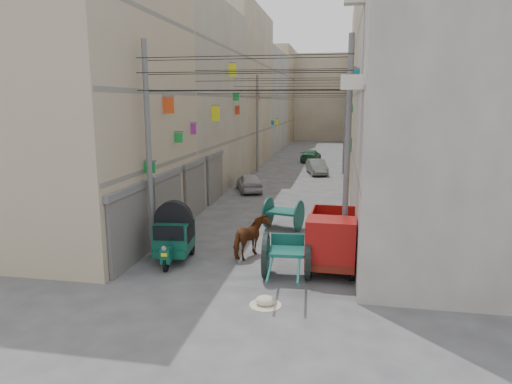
% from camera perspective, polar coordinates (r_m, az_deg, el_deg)
% --- Properties ---
extents(ground, '(140.00, 140.00, 0.00)m').
position_cam_1_polar(ground, '(11.86, -7.85, -18.21)').
color(ground, '#454547').
rests_on(ground, ground).
extents(building_row_left, '(8.00, 62.00, 14.00)m').
position_cam_1_polar(building_row_left, '(45.36, -3.97, 11.96)').
color(building_row_left, tan).
rests_on(building_row_left, ground).
extents(building_row_right, '(8.00, 62.00, 14.00)m').
position_cam_1_polar(building_row_right, '(44.14, 16.99, 11.53)').
color(building_row_right, '#ABA5A0').
rests_on(building_row_right, ground).
extents(end_cap_building, '(22.00, 10.00, 13.00)m').
position_cam_1_polar(end_cap_building, '(75.85, 8.27, 11.56)').
color(end_cap_building, '#B4A68E').
rests_on(end_cap_building, ground).
extents(shutters_left, '(0.18, 14.40, 2.88)m').
position_cam_1_polar(shutters_left, '(21.86, -9.12, -0.34)').
color(shutters_left, '#47474C').
rests_on(shutters_left, ground).
extents(signboards, '(8.22, 40.52, 5.67)m').
position_cam_1_polar(signboards, '(31.70, 4.49, 6.84)').
color(signboards, '#0C7D8C').
rests_on(signboards, ground).
extents(ac_units, '(0.70, 6.55, 3.35)m').
position_cam_1_polar(ac_units, '(17.52, 11.90, 16.29)').
color(ac_units, silver).
rests_on(ac_units, ground).
extents(utility_poles, '(7.40, 22.20, 8.00)m').
position_cam_1_polar(utility_poles, '(27.05, 3.44, 7.32)').
color(utility_poles, slate).
rests_on(utility_poles, ground).
extents(overhead_cables, '(7.40, 22.52, 1.12)m').
position_cam_1_polar(overhead_cables, '(24.43, 2.72, 13.42)').
color(overhead_cables, black).
rests_on(overhead_cables, ground).
extents(auto_rickshaw, '(1.58, 2.49, 1.71)m').
position_cam_1_polar(auto_rickshaw, '(17.25, -10.22, -5.15)').
color(auto_rickshaw, black).
rests_on(auto_rickshaw, ground).
extents(tonga_cart, '(1.67, 3.44, 1.52)m').
position_cam_1_polar(tonga_cart, '(15.34, 3.86, -7.91)').
color(tonga_cart, black).
rests_on(tonga_cart, ground).
extents(mini_truck, '(1.75, 3.72, 2.07)m').
position_cam_1_polar(mini_truck, '(16.13, 9.46, -6.33)').
color(mini_truck, black).
rests_on(mini_truck, ground).
extents(second_cart, '(1.89, 1.75, 1.42)m').
position_cam_1_polar(second_cart, '(21.15, 3.46, -2.66)').
color(second_cart, '#125148').
rests_on(second_cart, ground).
extents(feed_sack, '(0.58, 0.47, 0.29)m').
position_cam_1_polar(feed_sack, '(13.59, 1.18, -13.41)').
color(feed_sack, beige).
rests_on(feed_sack, ground).
extents(horse, '(1.39, 2.00, 1.54)m').
position_cam_1_polar(horse, '(17.32, -0.58, -5.71)').
color(horse, brown).
rests_on(horse, ground).
extents(distant_car_white, '(2.57, 3.86, 1.22)m').
position_cam_1_polar(distant_car_white, '(30.12, -0.84, 1.23)').
color(distant_car_white, '#B3B3B3').
rests_on(distant_car_white, ground).
extents(distant_car_grey, '(2.13, 3.85, 1.20)m').
position_cam_1_polar(distant_car_grey, '(37.73, 7.60, 3.14)').
color(distant_car_grey, slate).
rests_on(distant_car_grey, ground).
extents(distant_car_green, '(1.99, 4.17, 1.17)m').
position_cam_1_polar(distant_car_green, '(45.77, 6.86, 4.53)').
color(distant_car_green, '#1B5131').
rests_on(distant_car_green, ground).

